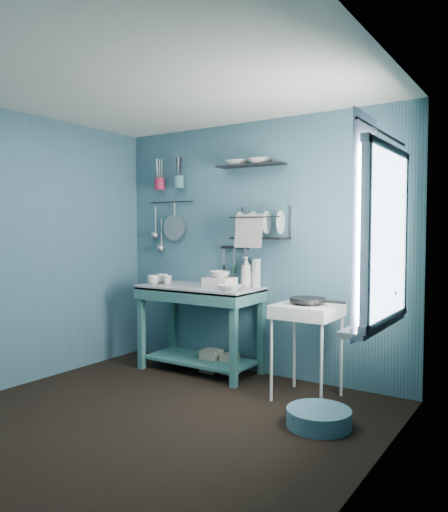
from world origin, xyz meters
The scene contains 35 objects.
floor centered at (0.00, 0.00, 0.00)m, with size 3.20×3.20×0.00m, color black.
ceiling centered at (0.00, 0.00, 2.50)m, with size 3.20×3.20×0.00m, color silver.
wall_back centered at (0.00, 1.50, 1.25)m, with size 3.20×3.20×0.00m, color #335969.
wall_left centered at (-1.60, 0.00, 1.25)m, with size 3.00×3.00×0.00m, color #335969.
wall_right centered at (1.60, 0.00, 1.25)m, with size 3.00×3.00×0.00m, color #335969.
work_counter centered at (-0.48, 1.21, 0.43)m, with size 1.22×0.61×0.87m, color #306664.
mug_left centered at (-0.96, 1.05, 0.92)m, with size 0.12×0.12×0.10m, color beige.
mug_mid centered at (-0.86, 1.15, 0.91)m, with size 0.10×0.10×0.09m, color beige.
mug_right centered at (-0.98, 1.21, 0.92)m, with size 0.12×0.12×0.10m, color beige.
wash_tub centered at (-0.23, 1.19, 0.92)m, with size 0.28×0.22×0.10m, color silver.
tub_bowl centered at (-0.23, 1.19, 1.00)m, with size 0.20×0.20×0.06m, color beige.
soap_bottle centered at (-0.06, 1.41, 1.02)m, with size 0.12×0.12×0.30m, color silver.
water_bottle centered at (0.04, 1.43, 1.01)m, with size 0.09×0.09×0.28m, color silver.
counter_bowl centered at (-0.03, 1.06, 0.89)m, with size 0.22×0.22×0.05m, color beige.
hotplate_stand centered at (0.76, 1.05, 0.40)m, with size 0.50×0.50×0.81m, color white.
frying_pan centered at (0.76, 1.05, 0.84)m, with size 0.30×0.30×0.04m, color black.
knife_strip centered at (-0.23, 1.47, 1.25)m, with size 0.32×0.02×0.03m, color black.
dish_rack centered at (0.12, 1.37, 1.50)m, with size 0.55×0.24×0.32m, color black.
upper_shelf centered at (0.00, 1.40, 2.06)m, with size 0.70×0.18×0.01m, color black.
shelf_bowl_left centered at (-0.16, 1.40, 2.04)m, with size 0.21×0.21×0.05m, color beige.
shelf_bowl_right centered at (0.10, 1.40, 2.05)m, with size 0.21×0.21×0.05m, color beige.
utensil_cup_magenta centered at (-1.18, 1.42, 1.94)m, with size 0.11×0.11×0.13m, color #A11D3D.
utensil_cup_teal centered at (-0.91, 1.42, 1.94)m, with size 0.11×0.11×0.13m, color #3B747B.
colander centered at (-1.00, 1.45, 1.45)m, with size 0.28×0.28×0.03m, color #989AA0.
ladle_outer centered at (-1.28, 1.46, 1.54)m, with size 0.01×0.01×0.30m, color #989AA0.
ladle_inner centered at (-1.19, 1.46, 1.40)m, with size 0.01×0.01×0.30m, color #989AA0.
hook_rail centered at (-1.05, 1.47, 1.74)m, with size 0.01×0.01×0.60m, color black.
window_glass centered at (1.59, 0.45, 1.40)m, with size 1.10×1.10×0.00m, color white.
windowsill centered at (1.50, 0.45, 0.81)m, with size 0.16×0.95×0.04m, color white.
curtain centered at (1.52, 0.15, 1.45)m, with size 1.35×1.35×0.00m, color white.
curtain_rod centered at (1.54, 0.45, 2.05)m, with size 0.02×0.02×1.05m, color black.
potted_plant centered at (1.47, 0.64, 1.06)m, with size 0.25×0.25×0.45m, color #2E6F2C.
storage_tin_large centered at (-0.38, 1.26, 0.11)m, with size 0.18×0.18×0.22m, color gray.
storage_tin_small centered at (-0.18, 1.29, 0.10)m, with size 0.15×0.15×0.20m, color gray.
floor_basin centered at (1.08, 0.53, 0.07)m, with size 0.47×0.47×0.13m, color teal.
Camera 1 is at (2.47, -2.81, 1.43)m, focal length 35.00 mm.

